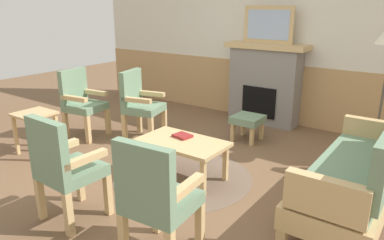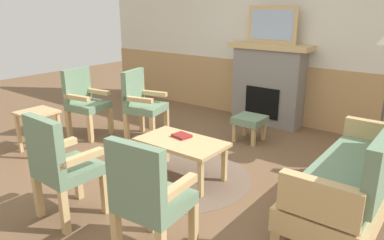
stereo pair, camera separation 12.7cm
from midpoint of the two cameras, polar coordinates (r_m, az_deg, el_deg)
ground_plane at (r=4.28m, az=-3.62°, el=-8.21°), size 14.00×14.00×0.00m
wall_back at (r=6.11m, az=12.04°, el=12.08°), size 7.20×0.14×2.70m
fireplace at (r=5.98m, az=10.66°, el=5.66°), size 1.30×0.44×1.28m
framed_picture at (r=5.86m, az=11.18°, el=14.36°), size 0.80×0.04×0.56m
couch at (r=3.63m, az=23.52°, el=-7.71°), size 0.70×1.80×0.98m
coffee_table at (r=4.01m, az=-2.38°, el=-3.97°), size 0.96×0.56×0.44m
round_rug at (r=4.17m, az=-2.31°, el=-8.87°), size 1.55×1.55×0.01m
book_on_table at (r=4.09m, az=-2.39°, el=-2.48°), size 0.21×0.19×0.03m
footstool at (r=5.21m, az=7.98°, el=-0.16°), size 0.40×0.40×0.36m
armchair_near_fireplace at (r=5.53m, az=-17.50°, el=2.96°), size 0.54×0.54×0.98m
armchair_by_window_left at (r=5.25m, az=-8.87°, el=2.83°), size 0.58×0.58×0.98m
armchair_front_left at (r=2.72m, az=-7.04°, el=-11.62°), size 0.52×0.52×0.98m
armchair_front_center at (r=3.38m, az=-20.37°, el=-6.57°), size 0.49×0.49×0.98m
side_table at (r=5.10m, az=-23.93°, el=-0.18°), size 0.44×0.44×0.55m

